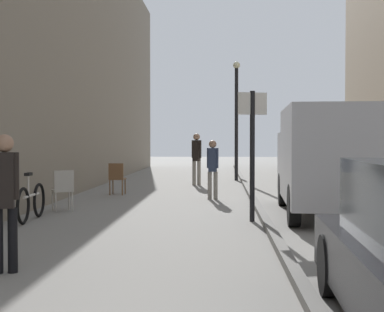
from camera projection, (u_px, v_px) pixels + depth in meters
The scene contains 11 objects.
ground_plane at pixel (193, 203), 14.49m from camera, with size 80.00×80.00×0.00m, color gray.
kerb_strip at pixel (255, 201), 14.41m from camera, with size 0.16×40.00×0.12m, color #615F5B.
pedestrian_main_foreground at pixel (213, 165), 15.39m from camera, with size 0.32×0.21×1.62m.
pedestrian_mid_block at pixel (5, 193), 6.86m from camera, with size 0.33×0.24×1.70m.
pedestrian_far_crossing at pixel (197, 155), 20.20m from camera, with size 0.36×0.27×1.86m.
delivery_van at pixel (330, 158), 12.10m from camera, with size 2.21×5.09×2.29m.
street_sign_post at pixel (252, 144), 11.21m from camera, with size 0.58×0.20×2.60m.
lamp_post at pixel (236, 113), 22.57m from camera, with size 0.28×0.28×4.76m.
bicycle_leaning at pixel (31, 202), 11.34m from camera, with size 0.12×1.77×0.98m.
cafe_chair_near_window at pixel (117, 177), 16.65m from camera, with size 0.46×0.46×0.94m.
cafe_chair_by_doorway at pixel (63, 188), 12.79m from camera, with size 0.59×0.59×0.94m.
Camera 1 is at (0.71, -2.44, 1.63)m, focal length 52.77 mm.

